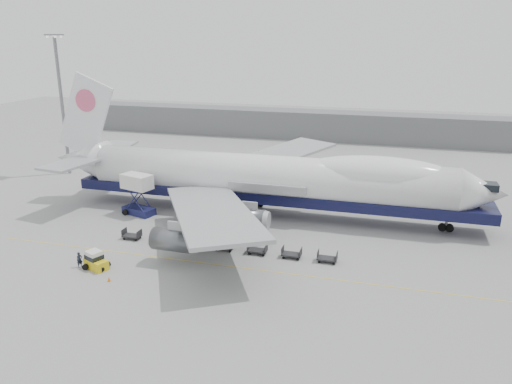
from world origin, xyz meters
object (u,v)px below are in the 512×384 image
(airliner, at_px, (270,178))
(catering_truck, at_px, (138,192))
(ground_worker, at_px, (80,260))
(baggage_tug, at_px, (95,261))

(airliner, bearing_deg, catering_truck, -164.82)
(ground_worker, bearing_deg, baggage_tug, -48.89)
(airliner, bearing_deg, baggage_tug, -122.91)
(baggage_tug, height_order, ground_worker, baggage_tug)
(catering_truck, relative_size, ground_worker, 3.33)
(baggage_tug, bearing_deg, airliner, 80.70)
(airliner, distance_m, catering_truck, 19.47)
(airliner, xyz_separation_m, catering_truck, (-18.67, -5.07, -2.19))
(airliner, relative_size, ground_worker, 36.87)
(catering_truck, bearing_deg, ground_worker, -66.81)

